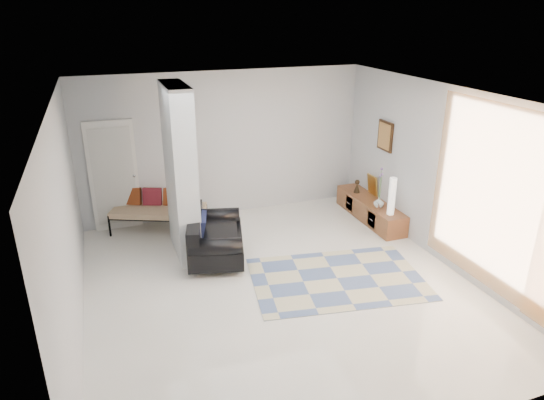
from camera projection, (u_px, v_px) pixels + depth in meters
name	position (u px, v px, depth m)	size (l,w,h in m)	color
floor	(279.00, 286.00, 7.21)	(6.00, 6.00, 0.00)	silver
ceiling	(281.00, 97.00, 6.17)	(6.00, 6.00, 0.00)	white
wall_back	(225.00, 145.00, 9.31)	(6.00, 6.00, 0.00)	silver
wall_front	(406.00, 322.00, 4.07)	(6.00, 6.00, 0.00)	silver
wall_left	(67.00, 227.00, 5.83)	(6.00, 6.00, 0.00)	silver
wall_right	(445.00, 177.00, 7.56)	(6.00, 6.00, 0.00)	silver
partition_column	(181.00, 173.00, 7.74)	(0.35, 1.20, 2.80)	silver
hallway_door	(114.00, 176.00, 8.76)	(0.85, 0.06, 2.04)	white
curtain	(496.00, 200.00, 6.51)	(2.55, 2.55, 0.00)	orange
wall_art	(385.00, 136.00, 8.94)	(0.04, 0.45, 0.55)	#321C0D
media_console	(370.00, 209.00, 9.42)	(0.45, 1.94, 0.80)	brown
loveseat	(212.00, 238.00, 7.91)	(1.17, 1.62, 0.76)	silver
daybed	(157.00, 208.00, 8.91)	(1.81, 1.31, 0.77)	black
area_rug	(337.00, 278.00, 7.40)	(2.57, 1.72, 0.01)	beige
cylinder_lamp	(392.00, 196.00, 8.59)	(0.13, 0.13, 0.68)	white
bronze_figurine	(357.00, 186.00, 9.68)	(0.13, 0.13, 0.26)	#2F2215
vase	(379.00, 202.00, 8.97)	(0.19, 0.19, 0.20)	silver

